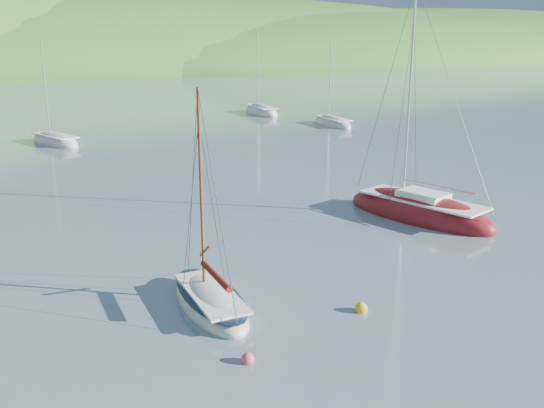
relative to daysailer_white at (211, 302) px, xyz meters
name	(u,v)px	position (x,y,z in m)	size (l,w,h in m)	color
ground	(342,335)	(3.22, -4.06, -0.20)	(700.00, 700.00, 0.00)	slate
daysailer_white	(211,302)	(0.00, 0.00, 0.00)	(2.25, 5.71, 8.68)	silver
sloop_red	(419,213)	(14.49, 5.40, 0.04)	(5.57, 9.62, 13.48)	maroon
distant_sloop_a	(55,142)	(-0.27, 38.49, -0.03)	(4.70, 7.41, 9.98)	silver
distant_sloop_b	(261,112)	(25.83, 48.87, -0.01)	(3.28, 8.13, 11.38)	silver
distant_sloop_d	(333,124)	(28.63, 36.65, -0.03)	(2.81, 7.03, 9.86)	silver
mooring_buoys	(236,282)	(1.66, 1.46, -0.08)	(27.09, 11.55, 0.49)	yellow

